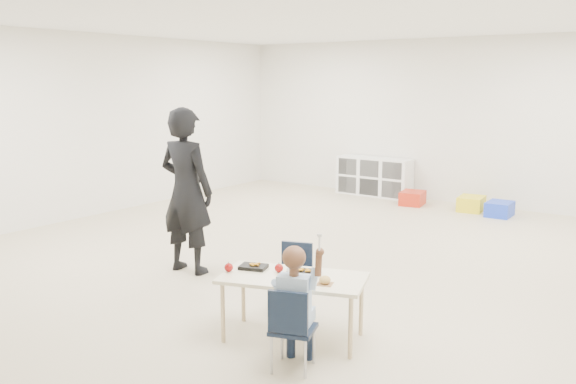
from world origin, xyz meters
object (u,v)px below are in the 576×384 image
Objects in this scene: chair_near at (293,327)px; adult at (186,191)px; table at (293,307)px; cubby_shelf at (374,176)px; child at (293,303)px.

chair_near is 0.35× the size of adult.
cubby_shelf is (-2.42, 6.05, 0.08)m from table.
adult is (-2.28, 1.23, 0.59)m from chair_near.
chair_near is at bearing -67.16° from cubby_shelf.
table is 0.92× the size of cubby_shelf.
child is at bearing -73.61° from table.
table is 2.01× the size of chair_near.
child is at bearing 0.00° from chair_near.
cubby_shelf is (-2.73, 6.48, 0.03)m from chair_near.
adult is at bearing 132.85° from child.
adult reaches higher than chair_near.
table is at bearing 106.39° from chair_near.
child is at bearing -67.16° from cubby_shelf.
table is 1.28× the size of child.
table is 0.53m from chair_near.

